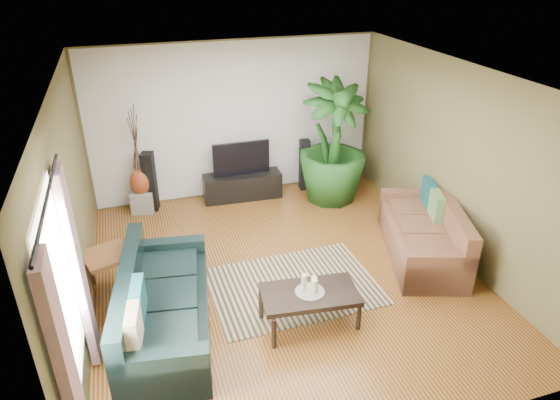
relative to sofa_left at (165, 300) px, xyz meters
name	(u,v)px	position (x,y,z in m)	size (l,w,h in m)	color
floor	(284,274)	(1.63, 0.63, -0.42)	(5.50, 5.50, 0.00)	olive
ceiling	(285,77)	(1.63, 0.63, 2.28)	(5.50, 5.50, 0.00)	white
wall_back	(235,120)	(1.63, 3.38, 0.93)	(5.00, 5.00, 0.00)	brown
wall_front	(394,329)	(1.63, -2.12, 0.93)	(5.00, 5.00, 0.00)	brown
wall_left	(72,215)	(-0.87, 0.63, 0.92)	(5.50, 5.50, 0.00)	brown
wall_right	(456,162)	(4.13, 0.63, 0.92)	(5.50, 5.50, 0.00)	brown
backwall_panel	(235,121)	(1.63, 3.37, 0.93)	(4.90, 4.90, 0.00)	white
window_pane	(63,296)	(-0.85, -0.97, 0.97)	(1.80, 1.80, 0.00)	white
curtain_near	(70,383)	(-0.80, -1.72, 0.72)	(0.08, 0.35, 2.20)	gray
curtain_far	(78,270)	(-0.80, -0.22, 0.72)	(0.08, 0.35, 2.20)	gray
curtain_rod	(46,200)	(-0.80, -0.97, 1.87)	(0.03, 0.03, 1.90)	black
sofa_left	(165,300)	(0.00, 0.00, 0.00)	(2.22, 0.95, 0.85)	black
sofa_right	(423,229)	(3.66, 0.51, 0.00)	(1.97, 0.89, 0.85)	brown
area_rug	(294,286)	(1.67, 0.34, -0.42)	(2.16, 1.53, 0.01)	tan
coffee_table	(309,308)	(1.61, -0.40, -0.20)	(1.11, 0.61, 0.46)	black
candle_tray	(310,292)	(1.61, -0.40, 0.04)	(0.34, 0.34, 0.02)	gray
candle_tall	(304,283)	(1.55, -0.37, 0.16)	(0.07, 0.07, 0.22)	white
candle_mid	(315,286)	(1.65, -0.44, 0.13)	(0.07, 0.07, 0.17)	beige
candle_short	(314,282)	(1.68, -0.34, 0.12)	(0.07, 0.07, 0.14)	#F2E3CC
tv_stand	(243,186)	(1.65, 3.09, -0.20)	(1.36, 0.41, 0.45)	black
television	(241,158)	(1.65, 3.11, 0.32)	(1.00, 0.05, 0.59)	black
speaker_left	(150,182)	(0.09, 3.13, 0.09)	(0.18, 0.21, 1.03)	black
speaker_right	(304,165)	(2.83, 3.13, 0.05)	(0.17, 0.19, 0.95)	black
potted_plant	(333,143)	(3.14, 2.59, 0.62)	(1.17, 1.17, 2.09)	#1A4818
plant_pot	(331,191)	(3.14, 2.59, -0.27)	(0.39, 0.39, 0.30)	black
pedestal	(143,201)	(-0.07, 3.13, -0.24)	(0.36, 0.36, 0.36)	#999997
vase	(140,182)	(-0.07, 3.13, 0.10)	(0.33, 0.33, 0.46)	#943C1A
side_table	(109,273)	(-0.62, 0.96, -0.14)	(0.54, 0.54, 0.57)	brown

